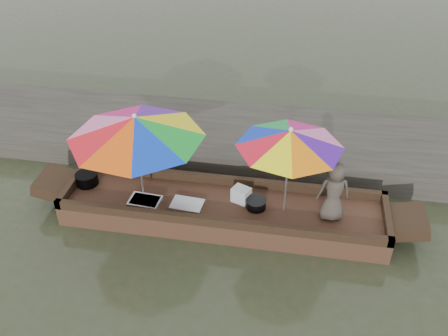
% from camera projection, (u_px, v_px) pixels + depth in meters
% --- Properties ---
extents(water, '(80.00, 80.00, 0.00)m').
position_uv_depth(water, '(223.00, 220.00, 8.40)').
color(water, '#2D351D').
rests_on(water, ground).
extents(dock, '(22.00, 2.20, 0.50)m').
position_uv_depth(dock, '(242.00, 139.00, 10.03)').
color(dock, '#2D2B26').
rests_on(dock, ground).
extents(boat_hull, '(5.32, 1.20, 0.35)m').
position_uv_depth(boat_hull, '(223.00, 212.00, 8.30)').
color(boat_hull, black).
rests_on(boat_hull, water).
extents(cooking_pot, '(0.38, 0.38, 0.20)m').
position_uv_depth(cooking_pot, '(87.00, 179.00, 8.60)').
color(cooking_pot, black).
rests_on(cooking_pot, boat_hull).
extents(tray_crayfish, '(0.54, 0.40, 0.09)m').
position_uv_depth(tray_crayfish, '(145.00, 202.00, 8.17)').
color(tray_crayfish, silver).
rests_on(tray_crayfish, boat_hull).
extents(tray_scallop, '(0.54, 0.40, 0.06)m').
position_uv_depth(tray_scallop, '(187.00, 205.00, 8.13)').
color(tray_scallop, silver).
rests_on(tray_scallop, boat_hull).
extents(charcoal_grill, '(0.32, 0.32, 0.15)m').
position_uv_depth(charcoal_grill, '(256.00, 204.00, 8.08)').
color(charcoal_grill, black).
rests_on(charcoal_grill, boat_hull).
extents(supply_bag, '(0.35, 0.31, 0.26)m').
position_uv_depth(supply_bag, '(241.00, 195.00, 8.19)').
color(supply_bag, silver).
rests_on(supply_bag, boat_hull).
extents(vendor, '(0.55, 0.40, 1.03)m').
position_uv_depth(vendor, '(334.00, 192.00, 7.63)').
color(vendor, '#413932').
rests_on(vendor, boat_hull).
extents(umbrella_bow, '(2.61, 2.61, 1.55)m').
position_uv_depth(umbrella_bow, '(139.00, 157.00, 7.94)').
color(umbrella_bow, yellow).
rests_on(umbrella_bow, boat_hull).
extents(umbrella_stern, '(1.79, 1.79, 1.55)m').
position_uv_depth(umbrella_stern, '(287.00, 171.00, 7.62)').
color(umbrella_stern, pink).
rests_on(umbrella_stern, boat_hull).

